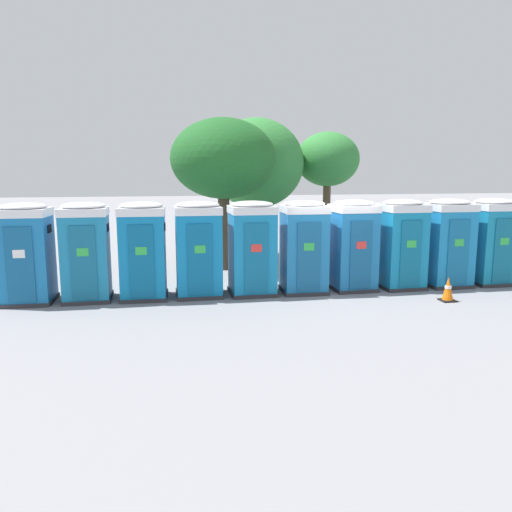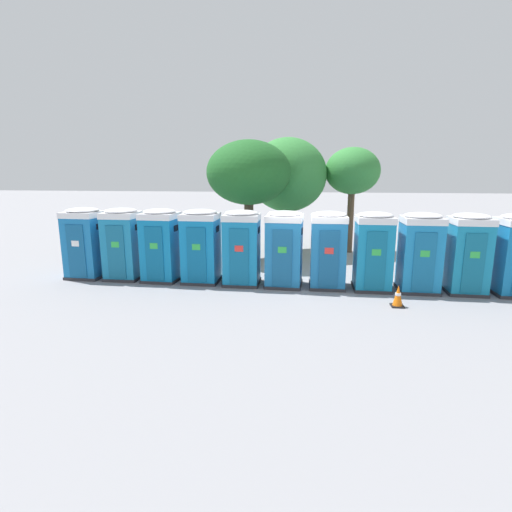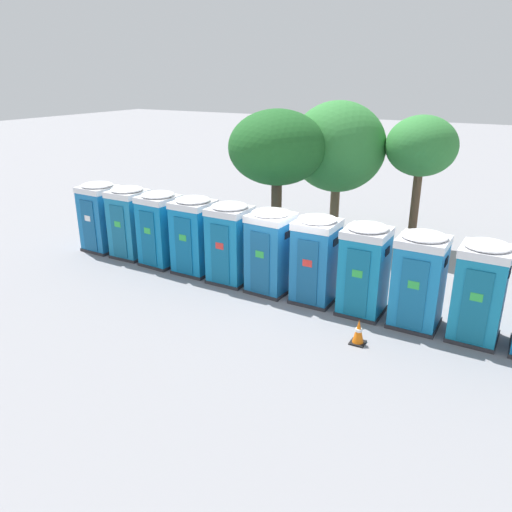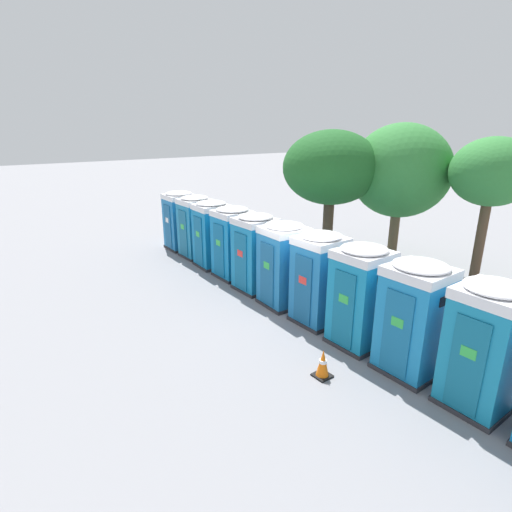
{
  "view_description": "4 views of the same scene",
  "coord_description": "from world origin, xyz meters",
  "views": [
    {
      "loc": [
        -4.73,
        -13.25,
        3.26
      ],
      "look_at": [
        -2.05,
        -0.14,
        1.04
      ],
      "focal_mm": 35.0,
      "sensor_mm": 36.0,
      "label": 1
    },
    {
      "loc": [
        -0.1,
        -13.29,
        3.82
      ],
      "look_at": [
        -1.68,
        -0.15,
        0.98
      ],
      "focal_mm": 28.0,
      "sensor_mm": 36.0,
      "label": 2
    },
    {
      "loc": [
        5.71,
        -12.55,
        6.22
      ],
      "look_at": [
        -1.26,
        -0.16,
        1.0
      ],
      "focal_mm": 35.0,
      "sensor_mm": 36.0,
      "label": 3
    },
    {
      "loc": [
        7.67,
        -7.58,
        5.1
      ],
      "look_at": [
        -2.18,
        -0.14,
        1.14
      ],
      "focal_mm": 28.0,
      "sensor_mm": 36.0,
      "label": 4
    }
  ],
  "objects": [
    {
      "name": "portapotty_7",
      "position": [
        2.15,
        -0.29,
        1.28
      ],
      "size": [
        1.18,
        1.21,
        2.54
      ],
      "color": "#2D2D33",
      "rests_on": "ground"
    },
    {
      "name": "portapotty_1",
      "position": [
        -6.48,
        0.02,
        1.28
      ],
      "size": [
        1.19,
        1.21,
        2.54
      ],
      "color": "#2D2D33",
      "rests_on": "ground"
    },
    {
      "name": "ground_plane",
      "position": [
        0.0,
        0.0,
        0.0
      ],
      "size": [
        120.0,
        120.0,
        0.0
      ],
      "primitive_type": "plane",
      "color": "gray"
    },
    {
      "name": "portapotty_9",
      "position": [
        5.03,
        -0.32,
        1.28
      ],
      "size": [
        1.19,
        1.22,
        2.54
      ],
      "color": "#2D2D33",
      "rests_on": "ground"
    },
    {
      "name": "portapotty_8",
      "position": [
        3.59,
        -0.31,
        1.28
      ],
      "size": [
        1.24,
        1.21,
        2.54
      ],
      "color": "#2D2D33",
      "rests_on": "ground"
    },
    {
      "name": "portapotty_3",
      "position": [
        -3.6,
        -0.09,
        1.28
      ],
      "size": [
        1.25,
        1.22,
        2.54
      ],
      "color": "#2D2D33",
      "rests_on": "ground"
    },
    {
      "name": "portapotty_6",
      "position": [
        0.72,
        -0.22,
        1.28
      ],
      "size": [
        1.17,
        1.21,
        2.54
      ],
      "color": "#2D2D33",
      "rests_on": "ground"
    },
    {
      "name": "street_tree_1",
      "position": [
        -0.89,
        5.44,
        3.61
      ],
      "size": [
        3.56,
        3.56,
        5.3
      ],
      "color": "brown",
      "rests_on": "ground"
    },
    {
      "name": "portapotty_0",
      "position": [
        -7.92,
        0.04,
        1.28
      ],
      "size": [
        1.28,
        1.24,
        2.54
      ],
      "color": "#2D2D33",
      "rests_on": "ground"
    },
    {
      "name": "portapotty_5",
      "position": [
        -0.73,
        -0.24,
        1.28
      ],
      "size": [
        1.27,
        1.27,
        2.54
      ],
      "color": "#2D2D33",
      "rests_on": "ground"
    },
    {
      "name": "street_tree_0",
      "position": [
        -2.42,
        3.44,
        3.71
      ],
      "size": [
        3.5,
        3.5,
        5.07
      ],
      "color": "#4C3826",
      "rests_on": "ground"
    },
    {
      "name": "traffic_cone",
      "position": [
        2.63,
        -1.98,
        0.31
      ],
      "size": [
        0.36,
        0.36,
        0.64
      ],
      "color": "black",
      "rests_on": "ground"
    },
    {
      "name": "portapotty_4",
      "position": [
        -2.17,
        -0.19,
        1.28
      ],
      "size": [
        1.21,
        1.21,
        2.54
      ],
      "color": "#2D2D33",
      "rests_on": "ground"
    },
    {
      "name": "portapotty_2",
      "position": [
        -5.04,
        -0.07,
        1.28
      ],
      "size": [
        1.26,
        1.26,
        2.54
      ],
      "color": "#2D2D33",
      "rests_on": "ground"
    },
    {
      "name": "street_tree_2",
      "position": [
        2.07,
        5.83,
        3.76
      ],
      "size": [
        2.5,
        2.5,
        4.88
      ],
      "color": "brown",
      "rests_on": "ground"
    }
  ]
}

